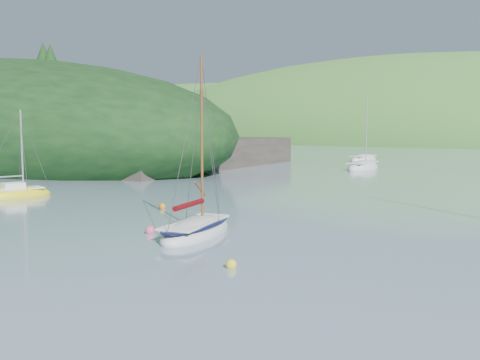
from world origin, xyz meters
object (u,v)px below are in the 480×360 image
Objects in this scene: sailboat_yellow at (15,195)px; distant_sloop_c at (363,160)px; daysailer_white at (196,230)px; distant_sloop_a at (363,168)px.

distant_sloop_c reaches higher than sailboat_yellow.
sailboat_yellow is at bearing 157.18° from daysailer_white.
distant_sloop_a reaches higher than distant_sloop_c.
distant_sloop_c is at bearing 90.16° from daysailer_white.
daysailer_white is at bearing 5.61° from sailboat_yellow.
daysailer_white is 42.12m from distant_sloop_a.
distant_sloop_c is (-18.34, 54.73, -0.04)m from daysailer_white.
distant_sloop_a reaches higher than daysailer_white.
distant_sloop_a is at bearing 88.46° from sailboat_yellow.
sailboat_yellow is 0.67× the size of distant_sloop_a.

